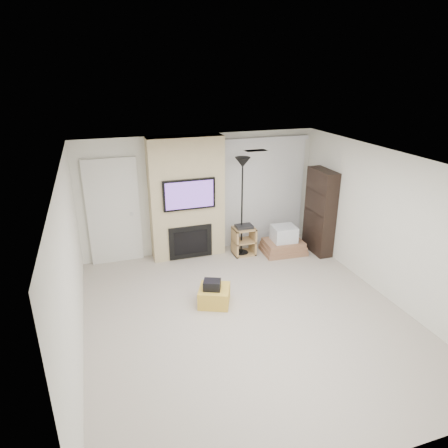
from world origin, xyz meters
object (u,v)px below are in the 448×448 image
object	(u,v)px
ottoman	(214,296)
bookshelf	(320,212)
floor_lamp	(242,179)
box_stack	(283,243)
av_stand	(244,239)

from	to	relation	value
ottoman	bookshelf	distance (m)	3.12
floor_lamp	bookshelf	distance (m)	1.82
bookshelf	floor_lamp	bearing A→B (deg)	167.01
floor_lamp	box_stack	distance (m)	1.68
ottoman	av_stand	distance (m)	2.04
floor_lamp	av_stand	world-z (taller)	floor_lamp
box_stack	bookshelf	size ratio (longest dim) A/B	0.51
bookshelf	av_stand	bearing A→B (deg)	167.36
bookshelf	ottoman	bearing A→B (deg)	-154.40
av_stand	ottoman	bearing A→B (deg)	-125.02
av_stand	bookshelf	size ratio (longest dim) A/B	0.37
floor_lamp	bookshelf	xyz separation A→B (m)	(1.62, -0.37, -0.74)
box_stack	floor_lamp	bearing A→B (deg)	166.38
ottoman	av_stand	xyz separation A→B (m)	(1.16, 1.66, 0.20)
box_stack	av_stand	bearing A→B (deg)	166.99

